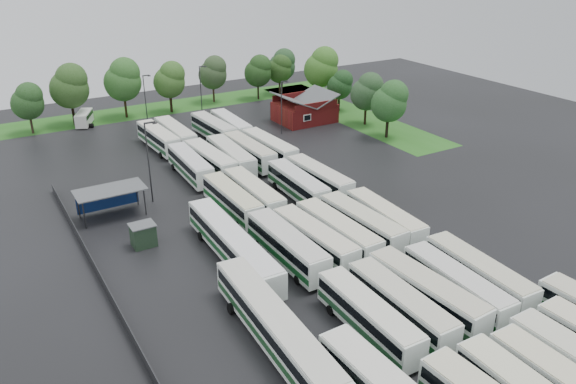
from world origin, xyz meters
TOP-DOWN VIEW (x-y plane):
  - ground at (0.00, 0.00)m, footprint 160.00×160.00m
  - brick_building at (24.00, 42.77)m, footprint 10.07×8.60m
  - wash_shed at (-17.20, 22.02)m, footprint 8.20×4.20m
  - utility_hut at (-16.20, 12.60)m, footprint 2.70×2.20m
  - grass_strip_north at (2.00, 64.80)m, footprint 80.00×10.00m
  - grass_strip_east at (34.00, 42.80)m, footprint 10.00×50.00m
  - west_fence at (-22.20, 8.00)m, footprint 0.10×50.00m
  - bus_r1c0 at (-4.56, -12.18)m, footprint 2.84×12.10m
  - bus_r1c1 at (-1.17, -12.36)m, footprint 2.79×12.19m
  - bus_r1c2 at (1.99, -12.22)m, footprint 3.34×12.80m
  - bus_r1c3 at (5.32, -12.67)m, footprint 3.01×12.18m
  - bus_r1c4 at (8.56, -12.40)m, footprint 3.18×12.37m
  - bus_r2c0 at (-4.45, 1.43)m, footprint 2.74×12.75m
  - bus_r2c1 at (-1.19, 1.24)m, footprint 3.25×12.46m
  - bus_r2c2 at (1.87, 1.27)m, footprint 2.99×12.53m
  - bus_r2c3 at (5.34, 1.53)m, footprint 3.12×12.44m
  - bus_r2c4 at (8.42, 1.23)m, footprint 3.06×12.17m
  - bus_r3c0 at (-4.35, 14.71)m, footprint 2.59×12.11m
  - bus_r3c1 at (-1.30, 14.87)m, footprint 2.78×12.37m
  - bus_r3c3 at (5.03, 14.59)m, footprint 3.05×12.30m
  - bus_r3c4 at (8.54, 14.83)m, footprint 2.94×12.29m
  - bus_r4c0 at (-4.41, 28.17)m, footprint 3.03×12.33m
  - bus_r4c1 at (-1.24, 28.37)m, footprint 3.10×12.54m
  - bus_r4c2 at (1.89, 28.05)m, footprint 3.31×12.87m
  - bus_r4c3 at (5.21, 28.67)m, footprint 2.86×12.47m
  - bus_r4c4 at (8.56, 28.56)m, footprint 3.12×12.64m
  - bus_r5c0 at (-4.34, 41.81)m, footprint 3.16×12.40m
  - bus_r5c1 at (-1.36, 42.15)m, footprint 2.78×12.51m
  - bus_r5c3 at (5.27, 41.88)m, footprint 3.10×12.40m
  - bus_r5c4 at (8.45, 41.71)m, footprint 3.07×12.34m
  - artic_bus_west_b at (-9.19, 4.48)m, footprint 3.16×18.85m
  - artic_bus_west_c at (-12.18, -9.69)m, footprint 3.65×19.19m
  - minibus at (-11.66, 61.24)m, footprint 4.30×6.07m
  - tree_north_0 at (-20.39, 60.95)m, footprint 5.44×5.44m
  - tree_north_1 at (-13.02, 62.19)m, footprint 6.82×6.82m
  - tree_north_2 at (-3.53, 62.14)m, footprint 6.85×6.85m
  - tree_north_3 at (5.13, 61.22)m, footprint 6.01×6.01m
  - tree_north_4 at (15.28, 63.80)m, footprint 5.80×5.80m
  - tree_north_5 at (24.26, 61.04)m, footprint 5.65×5.65m
  - tree_north_6 at (31.15, 62.94)m, footprint 5.86×5.86m
  - tree_east_0 at (31.21, 27.49)m, footprint 6.00×5.99m
  - tree_east_1 at (32.57, 35.25)m, footprint 5.78×5.78m
  - tree_east_2 at (33.93, 45.33)m, footprint 4.87×4.84m
  - tree_east_3 at (34.11, 52.12)m, footprint 6.93×6.93m
  - tree_east_4 at (30.18, 62.20)m, footprint 5.34×5.34m
  - lamp_post_ne at (16.70, 38.51)m, footprint 1.42×0.28m
  - lamp_post_nw at (-11.57, 23.14)m, footprint 1.64×0.32m
  - lamp_post_back_w at (-1.97, 54.43)m, footprint 1.44×0.28m
  - lamp_post_back_e at (8.88, 55.04)m, footprint 1.49×0.29m
  - puddle_0 at (-1.68, -20.42)m, footprint 4.07×4.07m
  - puddle_1 at (9.45, -19.46)m, footprint 3.28×3.28m
  - puddle_2 at (-5.39, 3.19)m, footprint 6.13×6.13m
  - puddle_3 at (2.61, -1.37)m, footprint 4.00×4.00m
  - puddle_4 at (15.57, -16.57)m, footprint 2.69×2.69m

SIDE VIEW (x-z plane):
  - ground at x=0.00m, z-range 0.00..0.00m
  - puddle_0 at x=-1.68m, z-range 0.00..0.01m
  - puddle_1 at x=9.45m, z-range 0.00..0.01m
  - puddle_2 at x=-5.39m, z-range 0.00..0.01m
  - puddle_3 at x=2.61m, z-range 0.00..0.01m
  - puddle_4 at x=15.57m, z-range 0.00..0.01m
  - grass_strip_north at x=2.00m, z-range 0.00..0.01m
  - grass_strip_east at x=34.00m, z-range 0.00..0.01m
  - west_fence at x=-22.20m, z-range 0.00..1.20m
  - utility_hut at x=-16.20m, z-range 0.01..2.63m
  - minibus at x=-11.66m, z-range 0.14..2.63m
  - bus_r1c0 at x=-4.56m, z-range 0.17..3.52m
  - bus_r2c4 at x=8.42m, z-range 0.17..3.53m
  - bus_r1c3 at x=5.32m, z-range 0.17..3.54m
  - bus_r3c0 at x=-4.35m, z-range 0.17..3.54m
  - bus_r1c1 at x=-1.17m, z-range 0.17..3.55m
  - brick_building at x=24.00m, z-range -0.83..4.56m
  - bus_r3c3 at x=5.03m, z-range 0.17..3.57m
  - bus_r3c4 at x=8.54m, z-range 0.17..3.57m
  - bus_r4c0 at x=-4.41m, z-range 0.17..3.58m
  - bus_r5c4 at x=8.45m, z-range 0.17..3.58m
  - bus_r1c4 at x=8.56m, z-range 0.17..3.58m
  - bus_r5c0 at x=-4.34m, z-range 0.17..3.59m
  - bus_r5c3 at x=5.27m, z-range 0.17..3.60m
  - bus_r3c1 at x=-1.30m, z-range 0.17..3.60m
  - bus_r2c1 at x=-1.19m, z-range 0.17..3.61m
  - bus_r2c3 at x=5.34m, z-range 0.17..3.61m
  - bus_r4c3 at x=5.21m, z-range 0.17..3.63m
  - bus_r4c1 at x=-1.24m, z-range 0.17..3.64m
  - bus_r2c2 at x=1.87m, z-range 0.17..3.64m
  - bus_r5c1 at x=-1.36m, z-range 0.17..3.65m
  - bus_r4c4 at x=8.56m, z-range 0.17..3.67m
  - artic_bus_west_b at x=-9.19m, z-range 0.19..3.68m
  - bus_r1c2 at x=1.99m, z-range 0.18..3.71m
  - bus_r2c0 at x=-4.45m, z-range 0.18..3.72m
  - bus_r4c2 at x=1.89m, z-range 0.18..3.73m
  - artic_bus_west_c at x=-12.18m, z-range 0.19..3.73m
  - wash_shed at x=-17.20m, z-range 1.20..4.78m
  - tree_east_2 at x=33.93m, z-range 1.15..9.17m
  - lamp_post_ne at x=16.70m, z-range 0.74..9.97m
  - lamp_post_back_w at x=-1.97m, z-range 0.75..10.09m
  - lamp_post_back_e at x=8.88m, z-range 0.78..10.43m
  - tree_east_4 at x=30.18m, z-range 1.27..10.11m
  - tree_north_0 at x=-20.39m, z-range 1.29..10.31m
  - tree_north_5 at x=24.26m, z-range 1.34..10.70m
  - tree_east_1 at x=32.57m, z-range 1.37..10.95m
  - lamp_post_nw at x=-11.57m, z-range 0.86..11.48m
  - tree_north_4 at x=15.28m, z-range 1.38..10.99m
  - tree_north_6 at x=31.15m, z-range 1.39..11.10m
  - tree_east_0 at x=31.21m, z-range 1.42..11.34m
  - tree_north_3 at x=5.13m, z-range 1.42..11.38m
  - tree_north_1 at x=-13.02m, z-range 1.62..12.90m
  - tree_north_2 at x=-3.53m, z-range 1.63..12.98m
  - tree_east_3 at x=34.11m, z-range 1.64..13.12m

